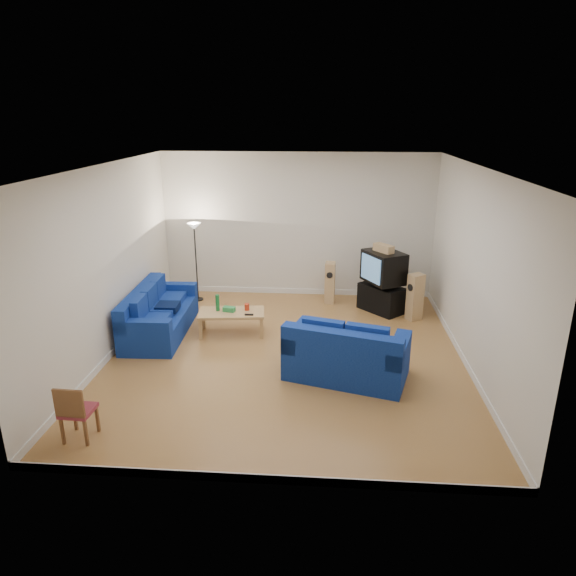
# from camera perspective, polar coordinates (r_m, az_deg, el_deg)

# --- Properties ---
(room) EXTENTS (6.01, 6.51, 3.21)m
(room) POSITION_cam_1_polar(r_m,az_deg,el_deg) (8.37, -0.20, 2.00)
(room) COLOR brown
(room) RESTS_ON ground
(sofa_three_seat) EXTENTS (1.03, 2.25, 0.86)m
(sofa_three_seat) POSITION_cam_1_polar(r_m,az_deg,el_deg) (10.02, -14.32, -3.15)
(sofa_three_seat) COLOR navy
(sofa_three_seat) RESTS_ON ground
(sofa_loveseat) EXTENTS (2.06, 1.50, 0.92)m
(sofa_loveseat) POSITION_cam_1_polar(r_m,az_deg,el_deg) (8.14, 6.45, -7.67)
(sofa_loveseat) COLOR navy
(sofa_loveseat) RESTS_ON ground
(coffee_table) EXTENTS (1.28, 0.75, 0.44)m
(coffee_table) POSITION_cam_1_polar(r_m,az_deg,el_deg) (9.71, -6.30, -2.92)
(coffee_table) COLOR tan
(coffee_table) RESTS_ON ground
(bottle) EXTENTS (0.09, 0.09, 0.31)m
(bottle) POSITION_cam_1_polar(r_m,az_deg,el_deg) (9.72, -7.84, -1.63)
(bottle) COLOR #197233
(bottle) RESTS_ON coffee_table
(tissue_box) EXTENTS (0.24, 0.16, 0.09)m
(tissue_box) POSITION_cam_1_polar(r_m,az_deg,el_deg) (9.69, -6.57, -2.35)
(tissue_box) COLOR green
(tissue_box) RESTS_ON coffee_table
(red_canister) EXTENTS (0.10, 0.10, 0.13)m
(red_canister) POSITION_cam_1_polar(r_m,az_deg,el_deg) (9.71, -4.59, -2.11)
(red_canister) COLOR red
(red_canister) RESTS_ON coffee_table
(remote) EXTENTS (0.16, 0.06, 0.02)m
(remote) POSITION_cam_1_polar(r_m,az_deg,el_deg) (9.49, -4.35, -2.96)
(remote) COLOR black
(remote) RESTS_ON coffee_table
(tv_stand) EXTENTS (1.00, 1.02, 0.56)m
(tv_stand) POSITION_cam_1_polar(r_m,az_deg,el_deg) (10.97, 10.32, -1.14)
(tv_stand) COLOR black
(tv_stand) RESTS_ON ground
(av_receiver) EXTENTS (0.50, 0.53, 0.10)m
(av_receiver) POSITION_cam_1_polar(r_m,az_deg,el_deg) (10.86, 10.60, 0.48)
(av_receiver) COLOR black
(av_receiver) RESTS_ON tv_stand
(television) EXTENTS (0.94, 1.02, 0.64)m
(television) POSITION_cam_1_polar(r_m,az_deg,el_deg) (10.71, 10.56, 2.31)
(television) COLOR black
(television) RESTS_ON av_receiver
(centre_speaker) EXTENTS (0.42, 0.46, 0.16)m
(centre_speaker) POSITION_cam_1_polar(r_m,az_deg,el_deg) (10.59, 10.57, 4.37)
(centre_speaker) COLOR tan
(centre_speaker) RESTS_ON television
(speaker_left) EXTENTS (0.23, 0.30, 0.92)m
(speaker_left) POSITION_cam_1_polar(r_m,az_deg,el_deg) (11.25, 4.67, 0.58)
(speaker_left) COLOR tan
(speaker_left) RESTS_ON ground
(speaker_right) EXTENTS (0.36, 0.34, 0.95)m
(speaker_right) POSITION_cam_1_polar(r_m,az_deg,el_deg) (10.60, 13.93, -0.98)
(speaker_right) COLOR tan
(speaker_right) RESTS_ON ground
(floor_lamp) EXTENTS (0.30, 0.30, 1.75)m
(floor_lamp) POSITION_cam_1_polar(r_m,az_deg,el_deg) (11.29, -10.34, 5.60)
(floor_lamp) COLOR black
(floor_lamp) RESTS_ON ground
(dining_chair) EXTENTS (0.40, 0.40, 0.79)m
(dining_chair) POSITION_cam_1_polar(r_m,az_deg,el_deg) (7.12, -22.57, -12.41)
(dining_chair) COLOR brown
(dining_chair) RESTS_ON ground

